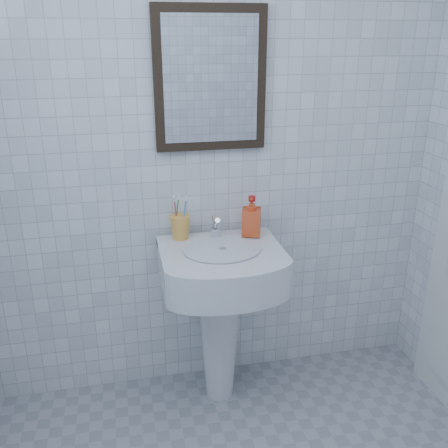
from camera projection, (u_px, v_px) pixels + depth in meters
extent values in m
cube|color=white|center=(214.00, 146.00, 2.32)|extent=(2.20, 0.02, 2.50)
cone|color=silver|center=(219.00, 336.00, 2.46)|extent=(0.22, 0.22, 0.69)
cube|color=silver|center=(221.00, 265.00, 2.27)|extent=(0.55, 0.39, 0.17)
cube|color=silver|center=(215.00, 238.00, 2.38)|extent=(0.55, 0.10, 0.03)
cylinder|color=silver|center=(222.00, 249.00, 2.21)|extent=(0.34, 0.34, 0.01)
cylinder|color=silver|center=(215.00, 233.00, 2.35)|extent=(0.05, 0.05, 0.05)
cylinder|color=silver|center=(216.00, 223.00, 2.32)|extent=(0.02, 0.09, 0.07)
cylinder|color=silver|center=(215.00, 224.00, 2.35)|extent=(0.03, 0.05, 0.08)
imported|color=red|center=(252.00, 216.00, 2.35)|extent=(0.11, 0.11, 0.19)
cube|color=black|center=(210.00, 80.00, 2.19)|extent=(0.50, 0.04, 0.62)
cube|color=white|center=(211.00, 80.00, 2.17)|extent=(0.42, 0.00, 0.54)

